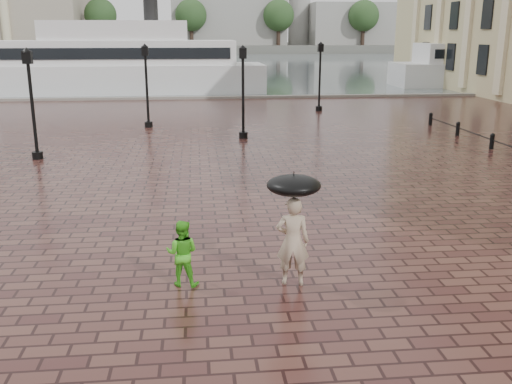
{
  "coord_description": "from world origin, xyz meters",
  "views": [
    {
      "loc": [
        0.68,
        -14.25,
        5.09
      ],
      "look_at": [
        2.06,
        -1.11,
        1.4
      ],
      "focal_mm": 40.0,
      "sensor_mm": 36.0,
      "label": 1
    }
  ],
  "objects_px": {
    "ferry_near": "(118,64)",
    "child_pedestrian": "(182,253)",
    "street_lamps": "(154,86)",
    "adult_pedestrian": "(293,241)"
  },
  "relations": [
    {
      "from": "ferry_near",
      "to": "child_pedestrian",
      "type": "bearing_deg",
      "value": -81.75
    },
    {
      "from": "street_lamps",
      "to": "child_pedestrian",
      "type": "bearing_deg",
      "value": -84.75
    },
    {
      "from": "adult_pedestrian",
      "to": "child_pedestrian",
      "type": "bearing_deg",
      "value": 4.27
    },
    {
      "from": "adult_pedestrian",
      "to": "ferry_near",
      "type": "xyz_separation_m",
      "value": [
        -8.6,
        40.96,
        1.56
      ]
    },
    {
      "from": "street_lamps",
      "to": "child_pedestrian",
      "type": "xyz_separation_m",
      "value": [
        1.91,
        -20.75,
        -1.62
      ]
    },
    {
      "from": "street_lamps",
      "to": "adult_pedestrian",
      "type": "bearing_deg",
      "value": -78.69
    },
    {
      "from": "street_lamps",
      "to": "child_pedestrian",
      "type": "height_order",
      "value": "street_lamps"
    },
    {
      "from": "street_lamps",
      "to": "adult_pedestrian",
      "type": "relative_size",
      "value": 11.29
    },
    {
      "from": "street_lamps",
      "to": "ferry_near",
      "type": "xyz_separation_m",
      "value": [
        -4.41,
        20.01,
        0.18
      ]
    },
    {
      "from": "adult_pedestrian",
      "to": "child_pedestrian",
      "type": "xyz_separation_m",
      "value": [
        -2.28,
        0.19,
        -0.24
      ]
    }
  ]
}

